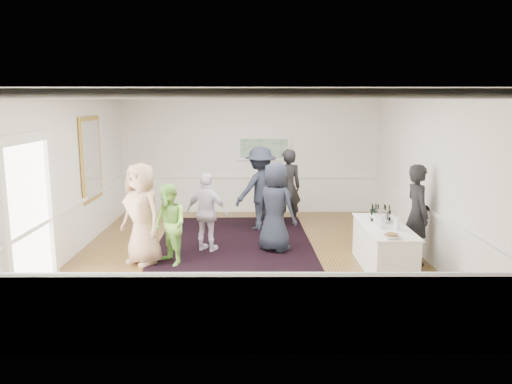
{
  "coord_description": "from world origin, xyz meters",
  "views": [
    {
      "loc": [
        0.13,
        -9.62,
        3.05
      ],
      "look_at": [
        0.17,
        0.2,
        1.25
      ],
      "focal_mm": 35.0,
      "sensor_mm": 36.0,
      "label": 1
    }
  ],
  "objects_px": {
    "guest_tan": "(142,214)",
    "guest_dark_b": "(287,188)",
    "guest_dark_a": "(260,189)",
    "nut_bowl": "(392,236)",
    "guest_navy": "(276,207)",
    "ice_bucket": "(382,217)",
    "serving_table": "(383,248)",
    "guest_lilac": "(207,213)",
    "guest_green": "(169,225)",
    "bartender": "(417,214)"
  },
  "relations": [
    {
      "from": "serving_table",
      "to": "guest_dark_a",
      "type": "xyz_separation_m",
      "value": [
        -2.21,
        2.95,
        0.57
      ]
    },
    {
      "from": "guest_lilac",
      "to": "guest_navy",
      "type": "distance_m",
      "value": 1.39
    },
    {
      "from": "guest_tan",
      "to": "guest_lilac",
      "type": "relative_size",
      "value": 1.19
    },
    {
      "from": "serving_table",
      "to": "guest_lilac",
      "type": "bearing_deg",
      "value": 160.66
    },
    {
      "from": "bartender",
      "to": "nut_bowl",
      "type": "xyz_separation_m",
      "value": [
        -0.81,
        -1.23,
        -0.08
      ]
    },
    {
      "from": "guest_dark_a",
      "to": "serving_table",
      "type": "bearing_deg",
      "value": 94.41
    },
    {
      "from": "guest_tan",
      "to": "bartender",
      "type": "bearing_deg",
      "value": 37.88
    },
    {
      "from": "guest_dark_b",
      "to": "guest_navy",
      "type": "bearing_deg",
      "value": 67.22
    },
    {
      "from": "guest_green",
      "to": "guest_dark_b",
      "type": "distance_m",
      "value": 3.86
    },
    {
      "from": "bartender",
      "to": "guest_dark_b",
      "type": "distance_m",
      "value": 3.69
    },
    {
      "from": "serving_table",
      "to": "bartender",
      "type": "bearing_deg",
      "value": 28.97
    },
    {
      "from": "ice_bucket",
      "to": "nut_bowl",
      "type": "distance_m",
      "value": 1.06
    },
    {
      "from": "guest_tan",
      "to": "guest_dark_b",
      "type": "bearing_deg",
      "value": 82.79
    },
    {
      "from": "guest_green",
      "to": "guest_lilac",
      "type": "bearing_deg",
      "value": 104.24
    },
    {
      "from": "guest_dark_a",
      "to": "ice_bucket",
      "type": "relative_size",
      "value": 7.63
    },
    {
      "from": "guest_lilac",
      "to": "guest_dark_a",
      "type": "distance_m",
      "value": 2.11
    },
    {
      "from": "guest_navy",
      "to": "ice_bucket",
      "type": "height_order",
      "value": "guest_navy"
    },
    {
      "from": "nut_bowl",
      "to": "serving_table",
      "type": "bearing_deg",
      "value": 83.43
    },
    {
      "from": "guest_green",
      "to": "guest_tan",
      "type": "bearing_deg",
      "value": -136.6
    },
    {
      "from": "bartender",
      "to": "guest_dark_a",
      "type": "relative_size",
      "value": 0.96
    },
    {
      "from": "guest_dark_a",
      "to": "guest_dark_b",
      "type": "relative_size",
      "value": 1.04
    },
    {
      "from": "guest_dark_a",
      "to": "nut_bowl",
      "type": "xyz_separation_m",
      "value": [
        2.11,
        -3.78,
        -0.12
      ]
    },
    {
      "from": "bartender",
      "to": "guest_lilac",
      "type": "distance_m",
      "value": 4.1
    },
    {
      "from": "guest_green",
      "to": "guest_dark_b",
      "type": "height_order",
      "value": "guest_dark_b"
    },
    {
      "from": "guest_lilac",
      "to": "ice_bucket",
      "type": "height_order",
      "value": "guest_lilac"
    },
    {
      "from": "guest_tan",
      "to": "ice_bucket",
      "type": "height_order",
      "value": "guest_tan"
    },
    {
      "from": "guest_navy",
      "to": "ice_bucket",
      "type": "xyz_separation_m",
      "value": [
        1.92,
        -0.98,
        0.03
      ]
    },
    {
      "from": "guest_green",
      "to": "guest_navy",
      "type": "xyz_separation_m",
      "value": [
        2.03,
        0.9,
        0.15
      ]
    },
    {
      "from": "bartender",
      "to": "ice_bucket",
      "type": "bearing_deg",
      "value": 100.08
    },
    {
      "from": "nut_bowl",
      "to": "guest_dark_a",
      "type": "bearing_deg",
      "value": 119.17
    },
    {
      "from": "guest_tan",
      "to": "nut_bowl",
      "type": "distance_m",
      "value": 4.53
    },
    {
      "from": "guest_green",
      "to": "guest_dark_b",
      "type": "xyz_separation_m",
      "value": [
        2.41,
        3.01,
        0.18
      ]
    },
    {
      "from": "serving_table",
      "to": "guest_dark_a",
      "type": "distance_m",
      "value": 3.73
    },
    {
      "from": "guest_tan",
      "to": "guest_lilac",
      "type": "bearing_deg",
      "value": 72.29
    },
    {
      "from": "guest_navy",
      "to": "guest_green",
      "type": "bearing_deg",
      "value": 61.9
    },
    {
      "from": "guest_lilac",
      "to": "serving_table",
      "type": "bearing_deg",
      "value": -176.92
    },
    {
      "from": "guest_dark_a",
      "to": "guest_navy",
      "type": "distance_m",
      "value": 1.77
    },
    {
      "from": "bartender",
      "to": "guest_lilac",
      "type": "height_order",
      "value": "bartender"
    },
    {
      "from": "guest_dark_b",
      "to": "guest_navy",
      "type": "height_order",
      "value": "guest_dark_b"
    },
    {
      "from": "ice_bucket",
      "to": "guest_dark_b",
      "type": "bearing_deg",
      "value": 116.46
    },
    {
      "from": "guest_green",
      "to": "nut_bowl",
      "type": "relative_size",
      "value": 5.56
    },
    {
      "from": "bartender",
      "to": "guest_tan",
      "type": "distance_m",
      "value": 5.17
    },
    {
      "from": "guest_green",
      "to": "ice_bucket",
      "type": "bearing_deg",
      "value": 49.39
    },
    {
      "from": "guest_tan",
      "to": "nut_bowl",
      "type": "bearing_deg",
      "value": 22.21
    },
    {
      "from": "guest_green",
      "to": "guest_dark_a",
      "type": "bearing_deg",
      "value": 107.32
    },
    {
      "from": "guest_tan",
      "to": "nut_bowl",
      "type": "xyz_separation_m",
      "value": [
        4.37,
        -1.2,
        -0.1
      ]
    },
    {
      "from": "bartender",
      "to": "guest_lilac",
      "type": "xyz_separation_m",
      "value": [
        -4.02,
        0.77,
        -0.14
      ]
    },
    {
      "from": "bartender",
      "to": "guest_tan",
      "type": "xyz_separation_m",
      "value": [
        -5.17,
        -0.03,
        0.02
      ]
    },
    {
      "from": "guest_dark_a",
      "to": "guest_navy",
      "type": "bearing_deg",
      "value": 66.87
    },
    {
      "from": "bartender",
      "to": "ice_bucket",
      "type": "height_order",
      "value": "bartender"
    }
  ]
}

